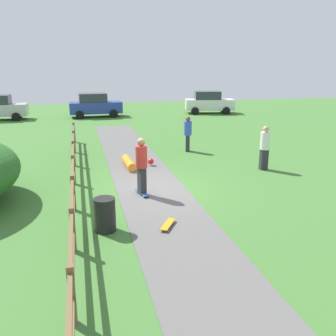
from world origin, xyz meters
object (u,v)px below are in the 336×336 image
(skater_fallen, at_px, (131,163))
(parked_car_blue, at_px, (95,105))
(bystander_blue, at_px, (188,132))
(parked_car_white, at_px, (209,102))
(skater_riding, at_px, (142,163))
(bystander_white, at_px, (265,146))
(skateboard_loose, at_px, (168,224))
(trash_bin, at_px, (105,215))

(skater_fallen, height_order, parked_car_blue, parked_car_blue)
(bystander_blue, height_order, parked_car_white, parked_car_white)
(skater_riding, xyz_separation_m, parked_car_blue, (-0.53, 19.51, -0.14))
(skater_riding, xyz_separation_m, skater_fallen, (0.12, 3.50, -0.90))
(skater_fallen, distance_m, bystander_white, 5.60)
(bystander_white, xyz_separation_m, parked_car_blue, (-5.96, 17.61, -0.05))
(skateboard_loose, relative_size, parked_car_white, 0.18)
(trash_bin, height_order, skateboard_loose, trash_bin)
(skater_riding, bearing_deg, trash_bin, -119.60)
(bystander_white, distance_m, parked_car_blue, 18.59)
(parked_car_blue, bearing_deg, skateboard_loose, -88.00)
(skateboard_loose, height_order, parked_car_blue, parked_car_blue)
(skater_riding, distance_m, bystander_blue, 6.70)
(skater_fallen, height_order, skateboard_loose, skater_fallen)
(trash_bin, xyz_separation_m, parked_car_blue, (0.87, 21.97, 0.51))
(skateboard_loose, xyz_separation_m, bystander_white, (5.18, 4.55, 0.92))
(skater_fallen, distance_m, parked_car_blue, 16.04)
(skateboard_loose, xyz_separation_m, bystander_blue, (3.07, 8.47, 0.88))
(skater_riding, distance_m, parked_car_blue, 19.52)
(skater_fallen, height_order, bystander_white, bystander_white)
(trash_bin, height_order, bystander_white, bystander_white)
(bystander_white, bearing_deg, parked_car_white, 77.46)
(parked_car_blue, relative_size, parked_car_white, 0.96)
(trash_bin, distance_m, bystander_blue, 9.54)
(parked_car_blue, bearing_deg, bystander_blue, -74.30)
(skater_fallen, bearing_deg, parked_car_white, 60.06)
(bystander_blue, bearing_deg, skater_fallen, -144.08)
(trash_bin, bearing_deg, skater_fallen, 75.76)
(skater_fallen, xyz_separation_m, bystander_blue, (3.20, 2.32, 0.77))
(bystander_blue, distance_m, parked_car_blue, 14.22)
(bystander_white, bearing_deg, skateboard_loose, -138.70)
(trash_bin, distance_m, parked_car_blue, 22.00)
(skater_fallen, distance_m, bystander_blue, 4.02)
(bystander_white, distance_m, parked_car_white, 18.06)
(bystander_white, bearing_deg, trash_bin, -147.41)
(skateboard_loose, xyz_separation_m, parked_car_blue, (-0.77, 22.16, 0.87))
(skater_fallen, bearing_deg, bystander_blue, 35.92)
(skater_fallen, bearing_deg, parked_car_blue, 92.32)
(trash_bin, distance_m, skateboard_loose, 1.69)
(parked_car_blue, distance_m, parked_car_white, 9.88)
(skateboard_loose, bearing_deg, trash_bin, 173.33)
(trash_bin, bearing_deg, parked_car_blue, 87.74)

